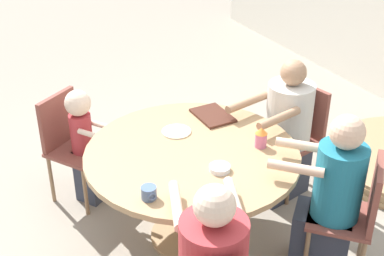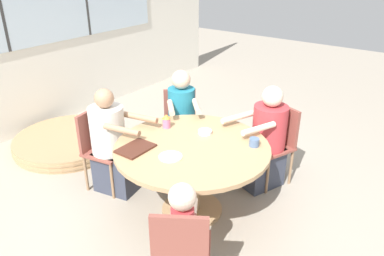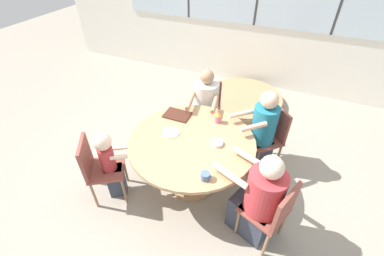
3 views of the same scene
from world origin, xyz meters
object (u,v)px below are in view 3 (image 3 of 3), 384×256
object	(u,v)px
chair_for_man_blue_shirt	(207,104)
person_man_teal_shirt	(258,201)
bowl_white_shallow	(217,143)
sippy_cup	(218,117)
person_man_blue_shirt	(205,111)
folded_table_stack	(243,99)
coffee_mug	(206,176)
chair_for_man_teal_shirt	(274,211)
chair_for_toddler	(97,165)
chair_for_woman_green_shirt	(270,133)
person_woman_green_shirt	(260,135)
person_toddler	(111,165)

from	to	relation	value
chair_for_man_blue_shirt	person_man_teal_shirt	xyz separation A→B (m)	(1.06, -1.41, -0.02)
bowl_white_shallow	sippy_cup	bearing A→B (deg)	107.02
person_man_blue_shirt	folded_table_stack	world-z (taller)	person_man_blue_shirt
coffee_mug	chair_for_man_teal_shirt	bearing A→B (deg)	5.03
coffee_mug	sippy_cup	xyz separation A→B (m)	(-0.17, 0.90, 0.03)
chair_for_toddler	sippy_cup	distance (m)	1.52
coffee_mug	sippy_cup	size ratio (longest dim) A/B	0.68
chair_for_woman_green_shirt	coffee_mug	size ratio (longest dim) A/B	8.82
person_woman_green_shirt	person_man_teal_shirt	bearing A→B (deg)	147.07
person_woman_green_shirt	coffee_mug	bearing A→B (deg)	119.37
person_woman_green_shirt	folded_table_stack	xyz separation A→B (m)	(-0.53, 1.47, -0.45)
person_woman_green_shirt	person_man_blue_shirt	distance (m)	0.89
coffee_mug	folded_table_stack	xyz separation A→B (m)	(-0.20, 2.57, -0.70)
chair_for_man_teal_shirt	coffee_mug	size ratio (longest dim) A/B	8.82
folded_table_stack	person_man_teal_shirt	bearing A→B (deg)	-73.59
person_man_teal_shirt	sippy_cup	xyz separation A→B (m)	(-0.70, 0.78, 0.31)
person_woman_green_shirt	folded_table_stack	world-z (taller)	person_woman_green_shirt
chair_for_woman_green_shirt	sippy_cup	world-z (taller)	sippy_cup
chair_for_woman_green_shirt	folded_table_stack	bearing A→B (deg)	-17.95
chair_for_toddler	coffee_mug	bearing A→B (deg)	63.23
sippy_cup	chair_for_man_teal_shirt	bearing A→B (deg)	-44.44
chair_for_toddler	person_toddler	xyz separation A→B (m)	(0.13, 0.08, -0.02)
bowl_white_shallow	folded_table_stack	size ratio (longest dim) A/B	0.09
coffee_mug	bowl_white_shallow	distance (m)	0.51
chair_for_toddler	person_man_blue_shirt	xyz separation A→B (m)	(0.75, 1.49, -0.02)
person_woman_green_shirt	coffee_mug	distance (m)	1.18
person_toddler	bowl_white_shallow	xyz separation A→B (m)	(1.08, 0.55, 0.25)
chair_for_man_blue_shirt	person_toddler	distance (m)	1.69
chair_for_woman_green_shirt	person_toddler	world-z (taller)	person_toddler
coffee_mug	folded_table_stack	bearing A→B (deg)	94.43
chair_for_toddler	folded_table_stack	bearing A→B (deg)	126.10
sippy_cup	bowl_white_shallow	distance (m)	0.41
chair_for_man_teal_shirt	folded_table_stack	world-z (taller)	chair_for_man_teal_shirt
person_woman_green_shirt	person_toddler	size ratio (longest dim) A/B	1.22
person_woman_green_shirt	coffee_mug	world-z (taller)	person_woman_green_shirt
person_man_teal_shirt	bowl_white_shallow	bearing A→B (deg)	77.73
person_woman_green_shirt	sippy_cup	distance (m)	0.62
person_man_blue_shirt	folded_table_stack	bearing A→B (deg)	-115.26
person_man_blue_shirt	person_man_teal_shirt	size ratio (longest dim) A/B	1.01
person_woman_green_shirt	bowl_white_shallow	bearing A→B (deg)	102.89
chair_for_man_blue_shirt	person_toddler	xyz separation A→B (m)	(-0.59, -1.58, -0.02)
person_man_blue_shirt	chair_for_toddler	bearing A→B (deg)	52.53
chair_for_man_teal_shirt	person_woman_green_shirt	xyz separation A→B (m)	(-0.35, 1.04, 0.01)
chair_for_toddler	person_toddler	world-z (taller)	person_toddler
coffee_mug	bowl_white_shallow	size ratio (longest dim) A/B	0.73
chair_for_man_blue_shirt	coffee_mug	distance (m)	1.65
chair_for_man_teal_shirt	person_toddler	distance (m)	1.81
sippy_cup	folded_table_stack	size ratio (longest dim) A/B	0.10
folded_table_stack	person_man_blue_shirt	bearing A→B (deg)	-104.41
person_woman_green_shirt	person_man_teal_shirt	size ratio (longest dim) A/B	1.03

